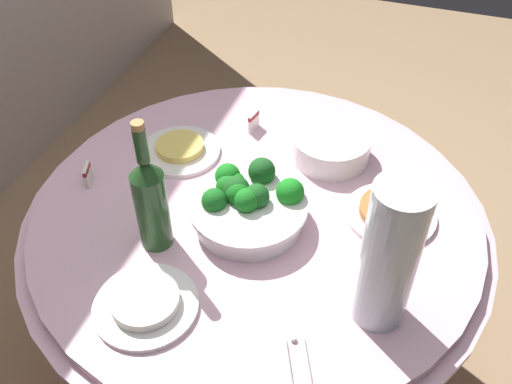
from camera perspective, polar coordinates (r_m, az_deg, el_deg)
The scene contains 12 objects.
ground_plane at distance 1.98m, azimuth 0.00°, elevation -17.06°, with size 6.00×6.00×0.00m, color #9E7F5B.
buffet_table at distance 1.67m, azimuth 0.00°, elevation -10.54°, with size 1.16×1.16×0.74m.
broccoli_bowl at distance 1.33m, azimuth -0.97°, elevation -1.15°, with size 0.28×0.28×0.12m.
plate_stack at distance 1.53m, azimuth 7.55°, elevation 4.56°, with size 0.21×0.21×0.07m.
wine_bottle at distance 1.24m, azimuth -10.59°, elevation -0.85°, with size 0.07×0.07×0.34m.
decorative_fruit_vase at distance 1.10m, azimuth 13.11°, elevation -7.11°, with size 0.11×0.11×0.34m.
serving_tongs at distance 1.11m, azimuth 4.39°, elevation -17.78°, with size 0.16×0.11×0.01m.
food_plate_noodles at distance 1.56m, azimuth -7.68°, elevation 4.30°, with size 0.22×0.22×0.03m.
food_plate_rice at distance 1.21m, azimuth -11.09°, elevation -10.96°, with size 0.22×0.22×0.04m.
food_plate_peanuts at distance 1.40m, azimuth 13.46°, elevation -2.03°, with size 0.22×0.22×0.03m.
label_placard_front at distance 1.50m, azimuth -16.63°, elevation 1.78°, with size 0.05×0.02×0.05m.
label_placard_mid at distance 1.62m, azimuth -0.24°, elevation 7.25°, with size 0.05×0.02×0.05m.
Camera 1 is at (-0.94, -0.33, 1.71)m, focal length 39.63 mm.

